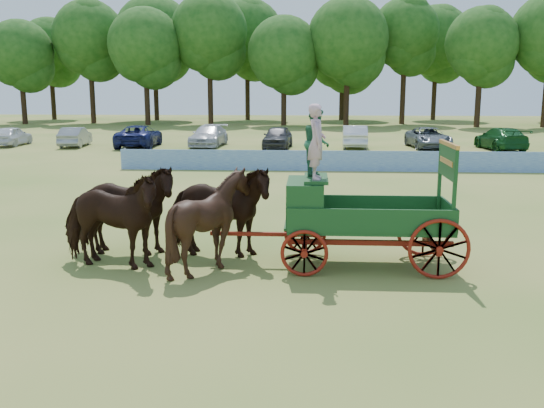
% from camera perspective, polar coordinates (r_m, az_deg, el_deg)
% --- Properties ---
extents(ground, '(160.00, 160.00, 0.00)m').
position_cam_1_polar(ground, '(14.27, 20.29, -7.07)').
color(ground, '#A5914A').
rests_on(ground, ground).
extents(horse_lead_left, '(2.99, 1.83, 2.35)m').
position_cam_1_polar(horse_lead_left, '(14.76, -15.06, -1.44)').
color(horse_lead_left, black).
rests_on(horse_lead_left, ground).
extents(horse_lead_right, '(2.79, 1.28, 2.35)m').
position_cam_1_polar(horse_lead_right, '(15.78, -13.80, -0.59)').
color(horse_lead_right, black).
rests_on(horse_lead_right, ground).
extents(horse_wheel_left, '(2.50, 2.32, 2.36)m').
position_cam_1_polar(horse_wheel_left, '(14.18, -5.83, -1.61)').
color(horse_wheel_left, black).
rests_on(horse_wheel_left, ground).
extents(horse_wheel_right, '(2.87, 1.46, 2.35)m').
position_cam_1_polar(horse_wheel_right, '(15.24, -5.15, -0.72)').
color(horse_wheel_right, black).
rests_on(horse_wheel_right, ground).
extents(farm_dray, '(6.00, 2.00, 3.87)m').
position_cam_1_polar(farm_dray, '(14.46, 6.08, 0.74)').
color(farm_dray, maroon).
rests_on(farm_dray, ground).
extents(sponsor_banner, '(26.00, 0.08, 1.05)m').
position_cam_1_polar(sponsor_banner, '(31.37, 9.31, 4.01)').
color(sponsor_banner, '#1F49A9').
rests_on(sponsor_banner, ground).
extents(parked_cars, '(41.82, 6.81, 1.61)m').
position_cam_1_polar(parked_cars, '(43.17, 2.39, 6.32)').
color(parked_cars, silver).
rests_on(parked_cars, ground).
extents(treeline, '(86.78, 23.14, 15.62)m').
position_cam_1_polar(treeline, '(73.25, 2.81, 15.04)').
color(treeline, '#382314').
rests_on(treeline, ground).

